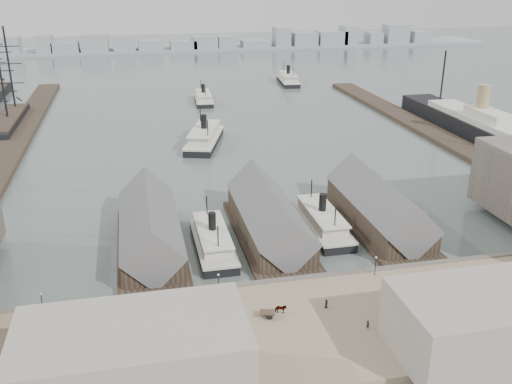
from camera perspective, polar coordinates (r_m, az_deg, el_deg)
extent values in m
plane|color=#4B5753|center=(113.86, 3.28, -8.23)|extent=(900.00, 900.00, 0.00)
cube|color=#87745A|center=(97.22, 6.53, -13.40)|extent=(180.00, 30.00, 2.00)
cube|color=#59544C|center=(108.97, 4.04, -9.03)|extent=(180.00, 1.20, 2.30)
cube|color=#2D231C|center=(206.77, -23.27, 4.11)|extent=(10.00, 220.00, 1.60)
cube|color=#2D231C|center=(220.14, 16.79, 5.93)|extent=(10.00, 180.00, 1.60)
cube|color=#2D231C|center=(124.24, -10.43, -5.58)|extent=(14.00, 42.00, 1.20)
cube|color=#2D231C|center=(123.79, -10.54, -4.09)|extent=(12.00, 36.00, 5.00)
cube|color=#59595B|center=(122.70, -10.62, -3.00)|extent=(12.60, 37.00, 12.60)
cube|color=#2D231C|center=(127.25, 1.36, -4.52)|extent=(14.00, 42.00, 1.20)
cube|color=#2D231C|center=(126.81, 1.27, -3.07)|extent=(12.00, 36.00, 5.00)
cube|color=#59595B|center=(125.75, 1.28, -1.99)|extent=(12.60, 37.00, 12.60)
cube|color=#2D231C|center=(135.28, 12.14, -3.38)|extent=(14.00, 42.00, 1.20)
cube|color=#2D231C|center=(134.86, 12.07, -2.01)|extent=(12.00, 36.00, 5.00)
cube|color=#59595B|center=(133.87, 12.16, -0.99)|extent=(12.60, 37.00, 12.60)
cube|color=gray|center=(93.10, 21.18, -12.19)|extent=(24.00, 16.00, 10.00)
cube|color=gray|center=(79.47, -12.09, -16.57)|extent=(30.00, 16.00, 12.00)
cylinder|color=black|center=(103.99, -20.60, -10.43)|extent=(0.16, 0.16, 3.60)
sphere|color=beige|center=(103.04, -20.74, -9.52)|extent=(0.44, 0.44, 0.44)
cylinder|color=black|center=(103.28, -3.76, -9.17)|extent=(0.16, 0.16, 3.60)
sphere|color=beige|center=(102.33, -3.79, -8.25)|extent=(0.44, 0.44, 0.44)
cylinder|color=black|center=(110.99, 11.85, -7.29)|extent=(0.16, 0.16, 3.60)
sphere|color=beige|center=(110.11, 11.93, -6.43)|extent=(0.44, 0.44, 0.44)
cube|color=gray|center=(439.39, -9.00, 13.98)|extent=(500.00, 40.00, 2.00)
cube|color=gray|center=(435.41, -23.64, 13.18)|extent=(17.63, 14.00, 13.23)
cube|color=gray|center=(431.54, -20.38, 13.59)|extent=(10.74, 14.00, 13.58)
cube|color=gray|center=(430.28, -18.50, 13.46)|extent=(18.06, 14.00, 8.64)
cube|color=gray|center=(428.50, -15.82, 14.03)|extent=(18.55, 14.00, 13.29)
cube|color=gray|center=(427.97, -13.04, 14.22)|extent=(15.33, 14.00, 12.47)
cube|color=gray|center=(428.50, -10.48, 14.16)|extent=(17.56, 14.00, 8.72)
cube|color=gray|center=(430.07, -7.29, 14.29)|extent=(18.76, 14.00, 7.63)
cube|color=gray|center=(431.66, -5.13, 14.58)|extent=(17.61, 14.00, 10.35)
cube|color=gray|center=(434.04, -2.94, 14.67)|extent=(13.38, 14.00, 10.30)
cube|color=gray|center=(438.32, -0.07, 14.53)|extent=(20.73, 14.00, 6.75)
cube|color=gray|center=(442.52, 2.57, 15.15)|extent=(11.51, 14.00, 15.57)
cube|color=gray|center=(447.64, 4.84, 14.89)|extent=(18.17, 14.00, 11.26)
cube|color=gray|center=(454.44, 7.55, 14.92)|extent=(21.81, 14.00, 11.83)
cube|color=gray|center=(459.09, 9.25, 15.13)|extent=(11.12, 14.00, 15.50)
cube|color=gray|center=(467.25, 11.67, 14.76)|extent=(10.90, 14.00, 10.29)
cube|color=gray|center=(474.56, 13.78, 15.02)|extent=(17.95, 14.00, 15.72)
cube|color=gray|center=(483.83, 15.96, 14.62)|extent=(14.21, 14.00, 10.51)
cube|color=black|center=(123.37, -4.34, -5.35)|extent=(7.20, 25.21, 1.62)
cube|color=beige|center=(122.84, -4.35, -4.87)|extent=(7.56, 25.21, 0.45)
cube|color=beige|center=(122.29, -4.37, -4.34)|extent=(5.85, 18.01, 1.98)
cube|color=beige|center=(121.75, -4.39, -3.80)|extent=(6.30, 19.81, 0.36)
cylinder|color=black|center=(120.92, -4.41, -2.95)|extent=(1.62, 1.62, 4.05)
cylinder|color=black|center=(128.35, -4.93, -1.56)|extent=(0.27, 0.27, 5.40)
cylinder|color=black|center=(113.73, -3.82, -4.69)|extent=(0.27, 0.27, 5.40)
cube|color=black|center=(132.75, 6.57, -3.40)|extent=(7.43, 25.99, 1.67)
cube|color=beige|center=(132.25, 6.59, -2.93)|extent=(7.80, 25.99, 0.46)
cube|color=beige|center=(131.72, 6.62, -2.41)|extent=(6.03, 18.57, 2.04)
cube|color=beige|center=(131.20, 6.64, -1.89)|extent=(6.50, 20.42, 0.37)
cylinder|color=black|center=(130.41, 6.68, -1.07)|extent=(1.67, 1.67, 4.18)
cylinder|color=black|center=(137.82, 5.56, 0.16)|extent=(0.28, 0.28, 5.57)
cylinder|color=black|center=(123.28, 7.92, -2.60)|extent=(0.28, 0.28, 5.57)
cube|color=black|center=(196.79, -5.18, 5.04)|extent=(17.56, 32.13, 1.99)
cube|color=beige|center=(196.39, -5.19, 5.44)|extent=(17.98, 32.26, 0.55)
cube|color=beige|center=(195.97, -5.20, 5.88)|extent=(13.37, 23.20, 2.43)
cube|color=beige|center=(195.56, -5.22, 6.31)|extent=(14.55, 25.47, 0.44)
cylinder|color=black|center=(194.95, -5.24, 7.00)|extent=(1.99, 1.99, 4.97)
cylinder|color=black|center=(204.56, -5.61, 7.62)|extent=(0.33, 0.33, 6.62)
cylinder|color=black|center=(185.48, -4.84, 6.19)|extent=(0.33, 0.33, 6.62)
cube|color=black|center=(260.74, -5.27, 9.08)|extent=(8.40, 25.00, 1.58)
cube|color=beige|center=(260.49, -5.27, 9.32)|extent=(8.75, 25.02, 0.44)
cube|color=beige|center=(260.24, -5.28, 9.59)|extent=(6.69, 17.90, 1.94)
cube|color=beige|center=(259.99, -5.29, 9.85)|extent=(7.23, 19.68, 0.35)
cylinder|color=black|center=(259.61, -5.31, 10.27)|extent=(1.58, 1.58, 3.96)
cylinder|color=black|center=(267.36, -5.53, 10.55)|extent=(0.26, 0.26, 5.28)
cylinder|color=black|center=(251.94, -5.07, 9.90)|extent=(0.26, 0.26, 5.28)
cube|color=black|center=(304.54, 3.23, 10.95)|extent=(10.79, 28.72, 1.80)
cube|color=beige|center=(304.30, 3.23, 11.19)|extent=(11.19, 28.76, 0.50)
cube|color=beige|center=(304.05, 3.24, 11.45)|extent=(8.49, 20.60, 2.20)
cube|color=beige|center=(303.81, 3.24, 11.71)|extent=(9.19, 22.64, 0.40)
cylinder|color=black|center=(303.45, 3.25, 12.12)|extent=(1.80, 1.80, 4.51)
cylinder|color=black|center=(312.06, 2.80, 12.35)|extent=(0.30, 0.30, 6.01)
cylinder|color=black|center=(294.93, 3.73, 11.80)|extent=(0.30, 0.30, 6.01)
cube|color=black|center=(237.93, -23.52, 6.41)|extent=(8.64, 49.95, 3.46)
cube|color=#2D231C|center=(237.47, -23.59, 6.88)|extent=(8.16, 44.95, 0.58)
cylinder|color=black|center=(234.53, -24.15, 10.53)|extent=(0.77, 0.77, 32.66)
cylinder|color=black|center=(251.48, -23.44, 11.26)|extent=(0.77, 0.77, 32.66)
cube|color=black|center=(218.38, 21.36, 5.84)|extent=(12.95, 94.61, 5.98)
cube|color=beige|center=(217.44, 21.50, 6.85)|extent=(10.95, 54.77, 1.99)
cube|color=beige|center=(212.90, 22.31, 7.14)|extent=(7.97, 19.92, 2.99)
cylinder|color=tan|center=(215.97, 21.75, 8.64)|extent=(4.38, 4.38, 9.96)
imported|color=black|center=(99.57, -13.72, -11.75)|extent=(1.49, 1.33, 1.62)
cube|color=#3F2D21|center=(99.67, -15.25, -11.82)|extent=(2.62, 1.54, 0.25)
cylinder|color=black|center=(99.27, -15.24, -12.21)|extent=(1.10, 0.09, 1.10)
cylinder|color=black|center=(100.44, -15.22, -11.77)|extent=(1.10, 0.09, 1.10)
imported|color=black|center=(98.07, 2.49, -11.62)|extent=(2.16, 1.42, 1.68)
cube|color=#3F2D21|center=(96.92, 1.14, -12.01)|extent=(2.92, 2.17, 0.25)
cylinder|color=black|center=(96.61, 1.35, -12.38)|extent=(1.08, 0.39, 1.10)
cylinder|color=black|center=(97.62, 0.93, -11.98)|extent=(1.08, 0.39, 1.10)
imported|color=black|center=(107.03, 20.48, -10.12)|extent=(1.43, 1.60, 1.43)
cube|color=#3F2D21|center=(105.36, 19.42, -10.39)|extent=(2.81, 1.91, 0.25)
cylinder|color=black|center=(105.11, 19.64, -10.73)|extent=(1.10, 0.26, 1.10)
cylinder|color=black|center=(105.97, 19.15, -10.38)|extent=(1.10, 0.26, 1.10)
imported|color=black|center=(94.93, -21.24, -14.54)|extent=(1.01, 0.96, 1.63)
imported|color=black|center=(99.03, -3.53, -11.23)|extent=(1.35, 1.11, 1.82)
imported|color=black|center=(88.43, -1.23, -15.74)|extent=(0.66, 1.11, 1.77)
imported|color=black|center=(100.19, 7.03, -11.03)|extent=(0.90, 0.91, 1.59)
imported|color=black|center=(96.09, 11.12, -12.87)|extent=(0.63, 0.70, 1.58)
imported|color=black|center=(106.20, 14.55, -9.53)|extent=(1.08, 1.03, 1.77)
imported|color=black|center=(103.78, 18.76, -10.87)|extent=(0.84, 1.17, 1.63)
imported|color=black|center=(113.81, 22.55, -8.39)|extent=(0.99, 0.96, 1.66)
imported|color=black|center=(91.15, -19.32, -15.88)|extent=(0.68, 0.53, 1.73)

